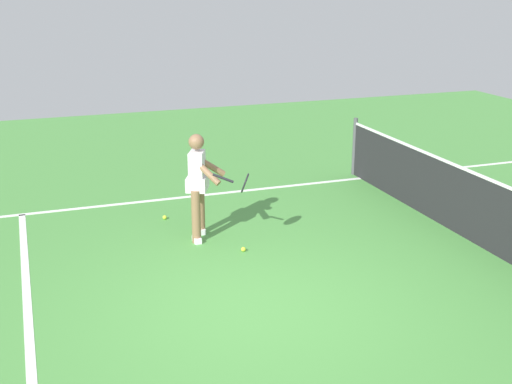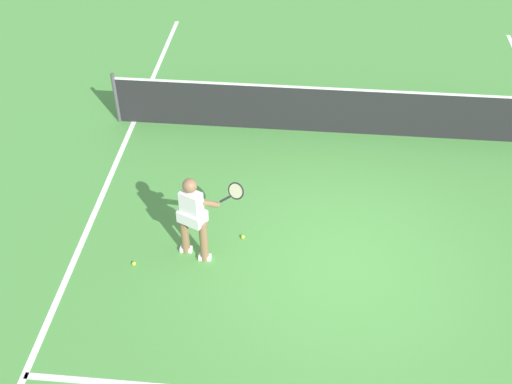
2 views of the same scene
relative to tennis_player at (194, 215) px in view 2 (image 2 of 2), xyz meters
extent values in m
plane|color=#4C9342|center=(2.34, 0.01, -0.85)|extent=(24.40, 24.40, 0.00)
cube|color=white|center=(-1.93, 0.01, -0.84)|extent=(0.10, 16.77, 0.01)
cylinder|color=#4C4C51|center=(-2.23, 3.65, -0.30)|extent=(0.08, 0.08, 1.10)
cube|color=#232326|center=(2.34, 3.65, -0.36)|extent=(9.04, 0.02, 0.98)
cube|color=white|center=(2.34, 3.65, 0.16)|extent=(9.04, 0.02, 0.04)
cylinder|color=#8C6647|center=(-0.18, 0.05, -0.46)|extent=(0.13, 0.13, 0.78)
cylinder|color=#8C6647|center=(0.14, -0.10, -0.46)|extent=(0.13, 0.13, 0.78)
cube|color=white|center=(-0.18, 0.05, -0.81)|extent=(0.20, 0.10, 0.08)
cube|color=white|center=(0.14, -0.10, -0.81)|extent=(0.20, 0.10, 0.08)
cube|color=white|center=(-0.02, -0.02, 0.19)|extent=(0.37, 0.32, 0.52)
cube|color=white|center=(-0.02, -0.02, -0.01)|extent=(0.48, 0.42, 0.20)
sphere|color=#8C6647|center=(-0.02, -0.02, 0.59)|extent=(0.22, 0.22, 0.22)
cylinder|color=#8C6647|center=(-0.09, 0.18, 0.21)|extent=(0.09, 0.48, 0.37)
cylinder|color=#8C6647|center=(0.18, 0.05, 0.21)|extent=(0.42, 0.38, 0.37)
cylinder|color=black|center=(0.46, 0.22, 0.17)|extent=(0.16, 0.28, 0.14)
torus|color=black|center=(0.59, 0.49, 0.11)|extent=(0.31, 0.23, 0.28)
cylinder|color=beige|center=(0.59, 0.49, 0.11)|extent=(0.26, 0.18, 0.23)
sphere|color=#D1E533|center=(0.69, 0.42, -0.81)|extent=(0.07, 0.07, 0.07)
sphere|color=#D1E533|center=(-0.95, -0.33, -0.81)|extent=(0.07, 0.07, 0.07)
camera|label=1|loc=(8.84, -2.27, 2.79)|focal=46.85mm
camera|label=2|loc=(1.61, -7.05, 6.49)|focal=44.63mm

